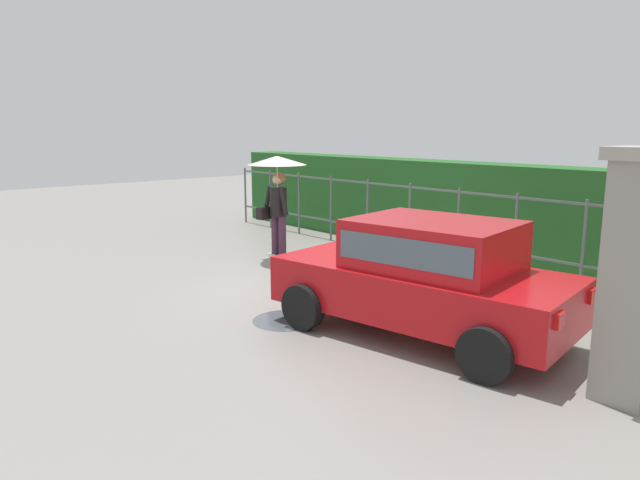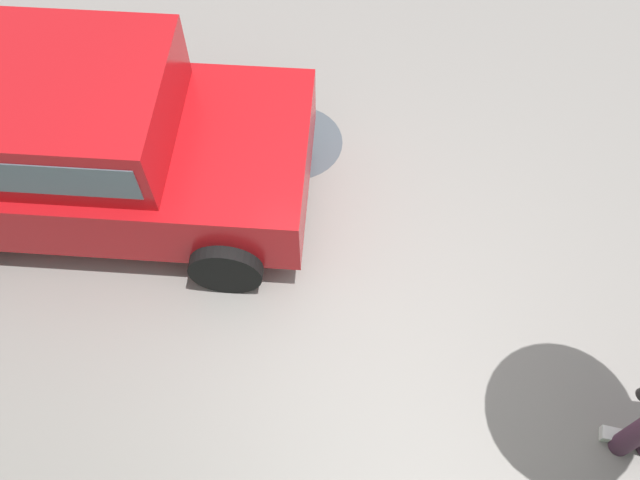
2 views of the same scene
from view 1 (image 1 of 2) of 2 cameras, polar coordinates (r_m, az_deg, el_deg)
ground_plane at (r=9.65m, az=0.47°, el=-4.50°), size 40.00×40.00×0.00m
car at (r=7.32m, az=10.40°, el=-3.23°), size 3.92×2.32×1.48m
pedestrian at (r=11.35m, az=-4.26°, el=5.86°), size 1.14×1.14×2.05m
gate_pillar at (r=6.10m, az=28.65°, el=-3.07°), size 0.60×0.60×2.42m
fence_section at (r=11.76m, az=8.82°, el=2.30°), size 11.80×0.05×1.50m
hedge_row at (r=12.53m, az=11.83°, el=3.30°), size 12.75×0.90×1.90m
puddle_near at (r=7.96m, az=-3.41°, el=-7.92°), size 0.91×0.91×0.00m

